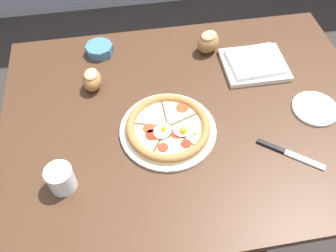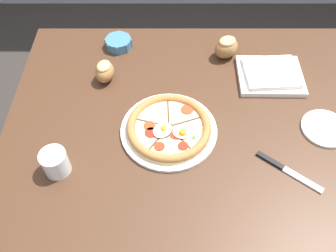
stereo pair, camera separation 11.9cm
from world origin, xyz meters
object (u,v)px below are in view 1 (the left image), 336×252
at_px(bread_piece_near, 208,42).
at_px(side_saucer, 315,109).
at_px(bread_piece_mid, 92,80).
at_px(napkin_folded, 255,64).
at_px(dining_table, 190,130).
at_px(pizza, 168,128).
at_px(knife_main, 289,154).
at_px(ramekin_bowl, 99,49).
at_px(water_glass, 61,179).

distance_m(bread_piece_near, side_saucer, 0.48).
height_order(bread_piece_mid, side_saucer, bread_piece_mid).
bearing_deg(napkin_folded, dining_table, -146.60).
relative_size(pizza, knife_main, 1.74).
bearing_deg(knife_main, side_saucer, 83.95).
xyz_separation_m(ramekin_bowl, water_glass, (-0.14, -0.59, 0.02)).
bearing_deg(napkin_folded, water_glass, -150.97).
bearing_deg(side_saucer, pizza, -179.00).
bearing_deg(bread_piece_mid, knife_main, -33.60).
distance_m(ramekin_bowl, knife_main, 0.84).
height_order(knife_main, water_glass, water_glass).
relative_size(bread_piece_mid, side_saucer, 0.62).
bearing_deg(bread_piece_mid, dining_table, -29.12).
distance_m(napkin_folded, knife_main, 0.42).
xyz_separation_m(dining_table, knife_main, (0.28, -0.22, 0.10)).
bearing_deg(napkin_folded, ramekin_bowl, 162.88).
height_order(pizza, bread_piece_mid, bread_piece_mid).
relative_size(pizza, water_glass, 3.89).
relative_size(bread_piece_near, water_glass, 1.47).
height_order(dining_table, knife_main, knife_main).
relative_size(napkin_folded, knife_main, 1.31).
relative_size(dining_table, ramekin_bowl, 11.76).
height_order(bread_piece_near, knife_main, bread_piece_near).
xyz_separation_m(ramekin_bowl, bread_piece_near, (0.44, -0.06, 0.03)).
bearing_deg(side_saucer, water_glass, -169.79).
distance_m(bread_piece_near, bread_piece_mid, 0.49).
bearing_deg(pizza, knife_main, -22.88).
relative_size(bread_piece_mid, knife_main, 0.54).
height_order(dining_table, water_glass, water_glass).
bearing_deg(ramekin_bowl, napkin_folded, -17.12).
relative_size(ramekin_bowl, side_saucer, 0.69).
bearing_deg(pizza, water_glass, -156.74).
xyz_separation_m(bread_piece_near, water_glass, (-0.58, -0.53, -0.01)).
relative_size(dining_table, bread_piece_near, 10.68).
bearing_deg(dining_table, bread_piece_near, 66.90).
bearing_deg(knife_main, dining_table, 179.65).
relative_size(ramekin_bowl, knife_main, 0.60).
bearing_deg(bread_piece_near, dining_table, -113.10).
bearing_deg(dining_table, knife_main, -38.40).
xyz_separation_m(napkin_folded, bread_piece_near, (-0.16, 0.12, 0.03)).
xyz_separation_m(ramekin_bowl, knife_main, (0.58, -0.60, -0.02)).
height_order(water_glass, side_saucer, water_glass).
distance_m(dining_table, knife_main, 0.37).
height_order(napkin_folded, knife_main, napkin_folded).
distance_m(knife_main, side_saucer, 0.23).
xyz_separation_m(napkin_folded, knife_main, (-0.02, -0.42, -0.01)).
xyz_separation_m(pizza, bread_piece_near, (0.23, 0.38, 0.03)).
height_order(ramekin_bowl, bread_piece_mid, bread_piece_mid).
bearing_deg(knife_main, ramekin_bowl, 172.10).
relative_size(dining_table, napkin_folded, 5.40).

